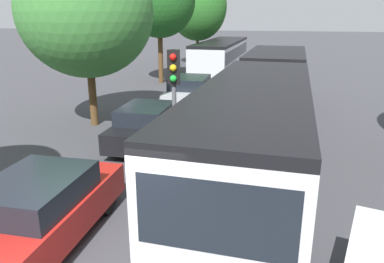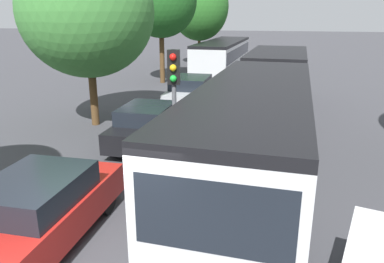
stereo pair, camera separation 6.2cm
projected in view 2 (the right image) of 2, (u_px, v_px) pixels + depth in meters
articulated_bus at (267, 97)px, 13.14m from camera, size 3.39×17.57×2.59m
city_bus_rear at (223, 54)px, 28.29m from camera, size 2.85×11.13×2.38m
queued_car_red at (40, 209)px, 7.16m from camera, size 1.77×4.08×1.41m
queued_car_black at (147, 125)px, 12.68m from camera, size 1.72×3.97×1.37m
queued_car_silver at (191, 92)px, 17.84m from camera, size 1.84×4.25×1.47m
traffic_light at (174, 84)px, 9.96m from camera, size 0.36×0.38×3.40m
tree_left_mid at (89, 15)px, 13.87m from camera, size 5.01×5.01×6.80m
tree_left_far at (161, 0)px, 22.94m from camera, size 4.45×4.45×7.37m
tree_left_distant at (199, 8)px, 31.69m from camera, size 4.95×4.95×7.73m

